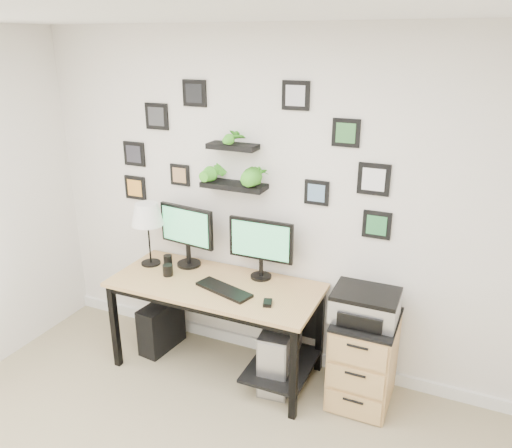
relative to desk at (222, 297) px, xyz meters
The scene contains 14 objects.
room 0.72m from the desk, 47.04° to the left, with size 4.00×4.00×4.00m.
desk is the anchor object (origin of this frame).
monitor_left 0.59m from the desk, 157.40° to the left, with size 0.50×0.22×0.51m.
monitor_right 0.51m from the desk, 38.45° to the left, with size 0.51×0.17×0.48m.
keyboard 0.20m from the desk, 55.48° to the right, with size 0.46×0.14×0.02m, color black.
mouse 0.50m from the desk, 20.98° to the right, with size 0.06×0.09×0.03m, color black.
table_lamp 0.88m from the desk, behind, with size 0.26×0.26×0.52m.
mug 0.47m from the desk, behind, with size 0.08×0.08×0.09m, color black.
pen_cup 0.57m from the desk, behind, with size 0.07×0.07×0.09m, color black.
pc_tower_black 0.73m from the desk, behind, with size 0.18×0.41×0.41m, color black.
pc_tower_grey 0.62m from the desk, ahead, with size 0.27×0.52×0.49m.
file_cabinet 1.14m from the desk, ahead, with size 0.43×0.53×0.67m.
printer 1.09m from the desk, ahead, with size 0.45×0.37×0.20m.
wall_decor 1.06m from the desk, 85.44° to the left, with size 2.25×0.18×1.05m.
Camera 1 is at (1.32, -1.34, 2.48)m, focal length 35.00 mm.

